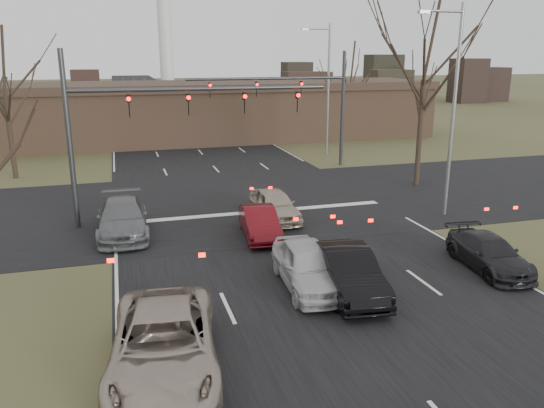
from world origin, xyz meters
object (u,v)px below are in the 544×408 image
Objects in this scene: mast_arm_near at (143,115)px; car_white_sedan at (308,266)px; streetlight_right_far at (326,84)px; building at (209,111)px; car_black_hatch at (348,271)px; car_silver_suv at (164,344)px; car_silver_ahead at (274,205)px; mast_arm_far at (305,96)px; car_red_ahead at (260,223)px; car_charcoal_sedan at (489,253)px; streetlight_right_near at (451,102)px; car_grey_ahead at (122,218)px.

mast_arm_near is 11.18m from car_white_sedan.
streetlight_right_far is at bearing 43.89° from mast_arm_near.
building is 35.05m from car_black_hatch.
car_silver_suv is 1.24× the size of car_white_sedan.
building is at bearing 73.87° from mast_arm_near.
mast_arm_far is at bearing 62.69° from car_silver_ahead.
car_silver_ahead is (0.01, 8.62, -0.03)m from car_black_hatch.
mast_arm_far is 15.94m from car_red_ahead.
building is 26.46m from car_silver_ahead.
car_charcoal_sedan is (11.73, -9.54, -4.46)m from mast_arm_near.
streetlight_right_far is 25.96m from car_black_hatch.
car_white_sedan is (-9.32, -6.17, -4.80)m from streetlight_right_near.
streetlight_right_near reaches higher than mast_arm_near.
mast_arm_near reaches higher than building.
building reaches higher than car_silver_ahead.
car_black_hatch is 10.96m from car_grey_ahead.
streetlight_right_near is 9.68m from car_silver_ahead.
car_grey_ahead reaches higher than car_silver_ahead.
car_red_ahead is (-1.35, 6.30, -0.10)m from car_black_hatch.
mast_arm_near is at bearing 167.95° from streetlight_right_near.
mast_arm_far is at bearing 41.22° from mast_arm_near.
mast_arm_far reaches higher than car_white_sedan.
mast_arm_near is 7.28m from car_red_ahead.
car_silver_suv is at bearing -85.18° from car_grey_ahead.
building is at bearing 89.48° from car_white_sedan.
car_charcoal_sedan is (7.00, -0.37, -0.16)m from car_white_sedan.
streetlight_right_far is at bearing 76.22° from car_black_hatch.
car_silver_suv is at bearing -145.59° from streetlight_right_near.
streetlight_right_near is at bearing 46.50° from car_black_hatch.
building is at bearing 85.83° from car_silver_ahead.
building is 13.53m from streetlight_right_far.
car_charcoal_sedan is at bearing -33.39° from car_red_ahead.
car_black_hatch is 1.09× the size of car_charcoal_sedan.
mast_arm_far is 2.78× the size of car_red_ahead.
mast_arm_far is 17.71m from car_grey_ahead.
car_silver_suv is 10.52m from car_red_ahead.
building is 9.84× the size of car_silver_ahead.
car_grey_ahead is (-0.79, 11.34, -0.02)m from car_silver_suv.
car_charcoal_sedan is at bearing -55.40° from car_silver_ahead.
car_silver_suv is at bearing -101.48° from building.
mast_arm_near is 7.40m from car_silver_ahead.
building is at bearing 103.61° from car_charcoal_sedan.
car_black_hatch is at bearing -32.50° from car_white_sedan.
streetlight_right_far is at bearing 59.27° from car_silver_ahead.
car_grey_ahead is at bearing -107.71° from building.
car_red_ahead is (4.47, -3.67, -4.41)m from mast_arm_near.
car_grey_ahead is (-15.82, -15.61, -4.82)m from streetlight_right_far.
car_black_hatch is at bearing -110.00° from streetlight_right_far.
car_white_sedan is at bearing -94.18° from building.
car_black_hatch is at bearing -92.30° from building.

